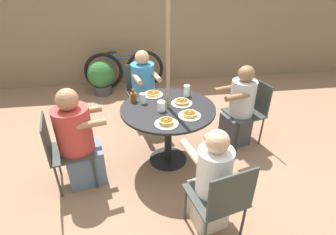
% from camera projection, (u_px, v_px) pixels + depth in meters
% --- Properties ---
extents(ground_plane, '(12.00, 12.00, 0.00)m').
position_uv_depth(ground_plane, '(168.00, 159.00, 3.40)').
color(ground_plane, '#8C664C').
extents(back_fence, '(10.00, 0.06, 1.66)m').
position_uv_depth(back_fence, '(149.00, 42.00, 5.30)').
color(back_fence, '#7A664C').
rests_on(back_fence, ground).
extents(patio_table, '(1.10, 1.10, 0.76)m').
position_uv_depth(patio_table, '(168.00, 117.00, 3.08)').
color(patio_table, black).
rests_on(patio_table, ground).
extents(umbrella_pole, '(0.04, 0.04, 2.17)m').
position_uv_depth(umbrella_pole, '(168.00, 81.00, 2.85)').
color(umbrella_pole, '#846B4C').
rests_on(umbrella_pole, ground).
extents(patio_chair_north, '(0.54, 0.54, 0.86)m').
position_uv_depth(patio_chair_north, '(221.00, 198.00, 2.18)').
color(patio_chair_north, '#333833').
rests_on(patio_chair_north, ground).
extents(diner_north, '(0.41, 0.54, 1.07)m').
position_uv_depth(diner_north, '(211.00, 184.00, 2.32)').
color(diner_north, beige).
rests_on(diner_north, ground).
extents(patio_chair_east, '(0.54, 0.54, 0.86)m').
position_uv_depth(patio_chair_east, '(250.00, 108.00, 3.55)').
color(patio_chair_east, '#333833').
rests_on(patio_chair_east, ground).
extents(diner_east, '(0.55, 0.43, 1.12)m').
position_uv_depth(diner_east, '(239.00, 109.00, 3.48)').
color(diner_east, '#3D3D42').
rests_on(diner_east, ground).
extents(patio_chair_south, '(0.53, 0.53, 0.86)m').
position_uv_depth(patio_chair_south, '(141.00, 88.00, 4.12)').
color(patio_chair_south, '#333833').
rests_on(patio_chair_south, ground).
extents(diner_south, '(0.44, 0.56, 1.14)m').
position_uv_depth(diner_south, '(144.00, 91.00, 3.97)').
color(diner_south, gray).
rests_on(diner_south, ground).
extents(patio_chair_west, '(0.53, 0.53, 0.86)m').
position_uv_depth(patio_chair_west, '(62.00, 148.00, 2.78)').
color(patio_chair_west, '#333833').
rests_on(patio_chair_west, ground).
extents(diner_west, '(0.55, 0.46, 1.16)m').
position_uv_depth(diner_west, '(79.00, 143.00, 2.82)').
color(diner_west, slate).
rests_on(diner_west, ground).
extents(pancake_plate_a, '(0.25, 0.25, 0.05)m').
position_uv_depth(pancake_plate_a, '(153.00, 94.00, 3.29)').
color(pancake_plate_a, white).
rests_on(pancake_plate_a, patio_table).
extents(pancake_plate_b, '(0.25, 0.25, 0.06)m').
position_uv_depth(pancake_plate_b, '(189.00, 115.00, 2.83)').
color(pancake_plate_b, white).
rests_on(pancake_plate_b, patio_table).
extents(pancake_plate_c, '(0.25, 0.25, 0.07)m').
position_uv_depth(pancake_plate_c, '(166.00, 123.00, 2.68)').
color(pancake_plate_c, white).
rests_on(pancake_plate_c, patio_table).
extents(pancake_plate_d, '(0.25, 0.25, 0.06)m').
position_uv_depth(pancake_plate_d, '(182.00, 102.00, 3.08)').
color(pancake_plate_d, white).
rests_on(pancake_plate_d, patio_table).
extents(syrup_bottle, '(0.10, 0.07, 0.16)m').
position_uv_depth(syrup_bottle, '(133.00, 97.00, 3.12)').
color(syrup_bottle, brown).
rests_on(syrup_bottle, patio_table).
extents(coffee_cup, '(0.09, 0.09, 0.11)m').
position_uv_depth(coffee_cup, '(161.00, 106.00, 2.92)').
color(coffee_cup, white).
rests_on(coffee_cup, patio_table).
extents(drinking_glass_a, '(0.08, 0.08, 0.14)m').
position_uv_depth(drinking_glass_a, '(187.00, 91.00, 3.25)').
color(drinking_glass_a, silver).
rests_on(drinking_glass_a, patio_table).
extents(drinking_glass_b, '(0.07, 0.07, 0.12)m').
position_uv_depth(drinking_glass_b, '(143.00, 98.00, 3.09)').
color(drinking_glass_b, silver).
rests_on(drinking_glass_b, patio_table).
extents(bicycle, '(1.56, 0.44, 0.76)m').
position_uv_depth(bicycle, '(125.00, 70.00, 5.19)').
color(bicycle, black).
rests_on(bicycle, ground).
extents(potted_shrub, '(0.51, 0.51, 0.65)m').
position_uv_depth(potted_shrub, '(101.00, 76.00, 4.96)').
color(potted_shrub, '#3D3D3F').
rests_on(potted_shrub, ground).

